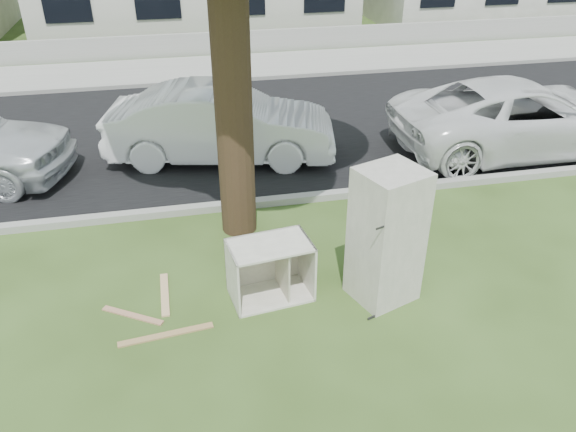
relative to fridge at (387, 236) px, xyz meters
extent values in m
plane|color=#304819|center=(-1.21, 0.24, -0.90)|extent=(120.00, 120.00, 0.00)
cube|color=black|center=(-1.21, 6.24, -0.90)|extent=(120.00, 7.00, 0.01)
cube|color=gray|center=(-1.21, 2.69, -0.90)|extent=(120.00, 0.18, 0.12)
cube|color=gray|center=(-1.21, 9.79, -0.90)|extent=(120.00, 0.18, 0.12)
cube|color=gray|center=(-1.21, 11.24, -0.90)|extent=(120.00, 2.80, 0.01)
cube|color=gray|center=(-1.21, 12.84, -0.55)|extent=(120.00, 0.15, 0.70)
cylinder|color=black|center=(-1.61, 2.04, 1.70)|extent=(0.54, 0.54, 5.20)
cube|color=beige|center=(0.00, 0.00, 0.00)|extent=(0.94, 0.90, 1.81)
cube|color=beige|center=(-1.43, 0.27, -0.50)|extent=(1.11, 0.77, 0.81)
cube|color=#A68150|center=(-2.81, -0.23, -0.89)|extent=(1.14, 0.22, 0.02)
cube|color=tan|center=(-3.21, 0.22, -0.89)|extent=(0.77, 0.53, 0.02)
cube|color=tan|center=(-2.81, 0.57, -0.89)|extent=(0.11, 0.90, 0.02)
imported|color=silver|center=(-1.57, 4.75, -0.19)|extent=(4.57, 2.38, 1.43)
imported|color=silver|center=(4.34, 3.95, -0.19)|extent=(5.13, 2.37, 1.42)
camera|label=1|loc=(-2.43, -5.52, 3.76)|focal=35.00mm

